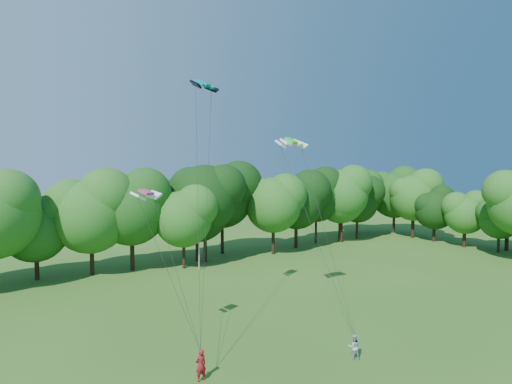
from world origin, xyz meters
TOP-DOWN VIEW (x-y plane):
  - utility_pole at (4.28, 32.27)m, footprint 1.41×0.23m
  - kite_flyer_left at (-7.47, 9.67)m, footprint 0.70×0.47m
  - kite_flyer_right at (1.92, 6.19)m, footprint 1.01×0.96m
  - kite_teal at (-3.26, 16.78)m, footprint 2.60×1.88m
  - kite_green at (3.89, 14.86)m, footprint 2.79×1.38m
  - kite_pink at (-8.85, 14.35)m, footprint 2.12×1.51m
  - tree_back_center at (6.11, 36.32)m, footprint 9.69×9.69m
  - tree_back_east at (31.65, 34.13)m, footprint 9.27×9.27m
  - tree_flank_east at (46.65, 15.20)m, footprint 6.55×6.55m

SIDE VIEW (x-z plane):
  - kite_flyer_right at x=1.92m, z-range 0.00..1.64m
  - kite_flyer_left at x=-7.47m, z-range 0.00..1.89m
  - utility_pole at x=4.28m, z-range 0.13..7.19m
  - tree_flank_east at x=46.65m, z-range 1.18..10.71m
  - tree_back_east at x=31.65m, z-range 1.68..15.16m
  - tree_back_center at x=6.11m, z-range 1.75..15.85m
  - kite_pink at x=-8.85m, z-range 10.75..11.12m
  - kite_green at x=3.89m, z-range 14.42..15.05m
  - kite_teal at x=-3.26m, z-range 18.65..19.27m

